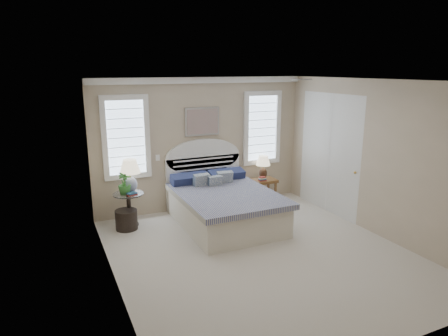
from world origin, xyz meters
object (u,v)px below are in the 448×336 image
bed (223,203)px  floor_pot (126,220)px  nightstand_right (264,186)px  lamp_right (263,164)px  lamp_left (130,172)px  side_table_left (129,206)px

bed → floor_pot: (-1.74, 0.44, -0.20)m
nightstand_right → floor_pot: bearing=-175.3°
lamp_right → floor_pot: bearing=-173.5°
nightstand_right → lamp_left: (-2.87, -0.01, 0.62)m
nightstand_right → bed: bearing=-152.0°
side_table_left → nightstand_right: (2.95, 0.10, -0.00)m
lamp_left → lamp_right: (2.90, 0.11, -0.17)m
nightstand_right → lamp_left: lamp_left is taller
lamp_left → lamp_right: 2.90m
lamp_left → bed: bearing=-23.6°
bed → nightstand_right: size_ratio=4.29×
nightstand_right → lamp_right: size_ratio=1.05×
floor_pot → nightstand_right: bearing=4.7°
lamp_right → lamp_left: bearing=-177.9°
bed → floor_pot: bearing=165.7°
lamp_right → side_table_left: bearing=-176.1°
side_table_left → lamp_right: bearing=3.9°
bed → side_table_left: (-1.65, 0.59, 0.00)m
floor_pot → lamp_right: (3.06, 0.35, 0.65)m
nightstand_right → lamp_left: 2.94m
side_table_left → floor_pot: 0.27m
floor_pot → lamp_left: size_ratio=0.64×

